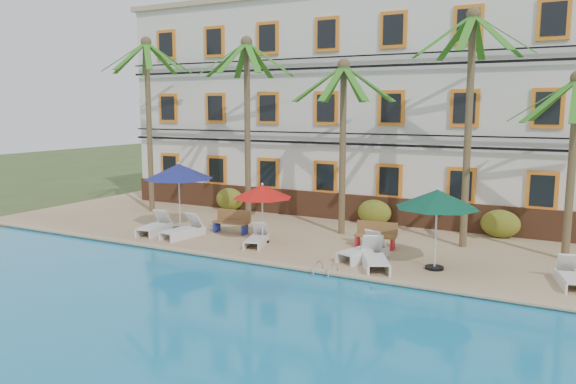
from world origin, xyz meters
The scene contains 25 objects.
ground centered at (0.00, 0.00, 0.00)m, with size 100.00×100.00×0.00m, color #384C23.
pool_deck centered at (0.00, 5.00, 0.12)m, with size 30.00×12.00×0.25m, color tan.
swimming_pool centered at (0.00, -7.00, 0.10)m, with size 26.00×12.00×0.20m, color #1881B6.
pool_coping centered at (0.00, -0.90, 0.28)m, with size 30.00×0.35×0.06m, color tan.
hotel_building centered at (0.00, 9.98, 5.37)m, with size 25.40×6.44×10.22m.
palm_a centered at (-9.70, 4.55, 5.56)m, with size 4.16×4.16×8.32m.
palm_b centered at (-4.12, 4.50, 5.38)m, with size 4.16×4.16×8.02m.
palm_c centered at (0.39, 4.38, 4.73)m, with size 4.16×4.16×6.90m.
palm_d centered at (5.13, 4.46, 5.63)m, with size 4.16×4.16×8.45m.
palm_e centered at (8.49, 4.29, 4.31)m, with size 4.16×4.16×6.21m.
shrub_left centered at (-6.51, 6.60, 0.80)m, with size 1.50×0.90×1.10m, color #204F16.
shrub_mid centered at (0.99, 6.60, 0.80)m, with size 1.50×0.90×1.10m, color #204F16.
shrub_right centered at (6.12, 6.60, 0.80)m, with size 1.50×0.90×1.10m, color #204F16.
umbrella_blue centered at (-5.78, 1.84, 2.67)m, with size 2.84×2.84×2.83m.
umbrella_red centered at (-1.65, 1.58, 2.17)m, with size 2.25×2.25×2.26m.
umbrella_green centered at (4.92, 1.07, 2.47)m, with size 2.60×2.60×2.60m.
lounger_a centered at (-6.26, 0.86, 0.54)m, with size 1.05×2.00×0.90m.
lounger_b centered at (-4.81, 0.85, 0.54)m, with size 0.89×1.96×0.90m.
lounger_c centered at (-1.61, 1.09, 0.51)m, with size 1.06×1.78×0.79m.
lounger_d centered at (2.55, 1.11, 0.55)m, with size 1.31×2.08×0.93m.
lounger_e centered at (3.20, 0.36, 0.56)m, with size 1.55×2.12×0.95m.
lounger_f centered at (8.74, 1.25, 0.52)m, with size 1.01×1.83×0.82m.
bench_left centered at (-3.59, 2.40, 0.72)m, with size 1.53×0.57×0.93m.
bench_right centered at (2.35, 2.86, 0.72)m, with size 1.54×0.60×0.93m.
pool_ladder centered at (2.11, -1.00, 0.25)m, with size 0.54×0.74×0.74m.
Camera 1 is at (8.90, -16.14, 5.27)m, focal length 35.00 mm.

